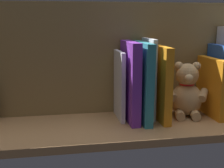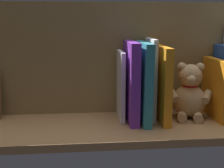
% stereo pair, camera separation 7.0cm
% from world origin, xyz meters
% --- Properties ---
extents(ground_plane, '(1.00, 0.29, 0.02)m').
position_xyz_m(ground_plane, '(0.00, 0.00, -0.01)').
color(ground_plane, '#A87A4C').
extents(shelf_back_panel, '(1.00, 0.02, 0.36)m').
position_xyz_m(shelf_back_panel, '(0.00, -0.12, 0.18)').
color(shelf_back_panel, olive).
rests_on(shelf_back_panel, ground_plane).
extents(book_0, '(0.02, 0.12, 0.22)m').
position_xyz_m(book_0, '(-0.36, -0.05, 0.11)').
color(book_0, blue).
rests_on(book_0, ground_plane).
extents(book_1, '(0.02, 0.17, 0.19)m').
position_xyz_m(book_1, '(-0.33, -0.03, 0.09)').
color(book_1, orange).
rests_on(book_1, ground_plane).
extents(teddy_bear, '(0.14, 0.13, 0.17)m').
position_xyz_m(teddy_bear, '(-0.25, -0.04, 0.08)').
color(teddy_bear, tan).
rests_on(teddy_bear, ground_plane).
extents(book_2, '(0.02, 0.17, 0.23)m').
position_xyz_m(book_2, '(-0.15, -0.03, 0.11)').
color(book_2, orange).
rests_on(book_2, ground_plane).
extents(book_3, '(0.01, 0.13, 0.25)m').
position_xyz_m(book_3, '(-0.12, -0.05, 0.12)').
color(book_3, silver).
rests_on(book_3, ground_plane).
extents(book_4, '(0.03, 0.18, 0.24)m').
position_xyz_m(book_4, '(-0.10, -0.02, 0.12)').
color(book_4, teal).
rests_on(book_4, ground_plane).
extents(book_5, '(0.03, 0.17, 0.24)m').
position_xyz_m(book_5, '(-0.06, -0.03, 0.12)').
color(book_5, purple).
rests_on(book_5, ground_plane).
extents(book_6, '(0.01, 0.12, 0.21)m').
position_xyz_m(book_6, '(-0.03, -0.05, 0.11)').
color(book_6, silver).
rests_on(book_6, ground_plane).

